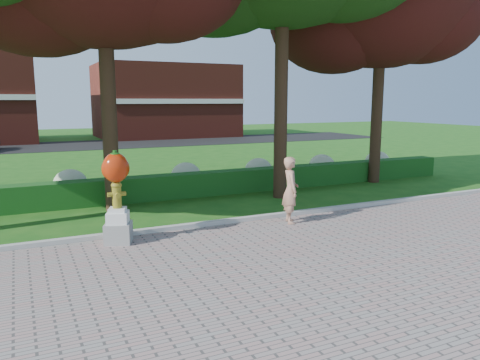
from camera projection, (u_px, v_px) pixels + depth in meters
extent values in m
plane|color=#1A5515|center=(267.00, 261.00, 9.63)|extent=(100.00, 100.00, 0.00)
cube|color=gray|center=(416.00, 354.00, 6.06)|extent=(40.00, 14.00, 0.04)
cube|color=#ADADA5|center=(212.00, 224.00, 12.28)|extent=(40.00, 0.18, 0.15)
cube|color=#164F19|center=(168.00, 187.00, 15.79)|extent=(24.00, 0.70, 0.80)
ellipsoid|color=beige|center=(70.00, 184.00, 15.38)|extent=(1.10, 1.10, 0.99)
ellipsoid|color=beige|center=(186.00, 176.00, 17.08)|extent=(1.10, 1.10, 0.99)
ellipsoid|color=beige|center=(259.00, 171.00, 18.35)|extent=(1.10, 1.10, 0.99)
ellipsoid|color=beige|center=(322.00, 166.00, 19.62)|extent=(1.10, 1.10, 0.99)
ellipsoid|color=beige|center=(377.00, 162.00, 20.89)|extent=(1.10, 1.10, 0.99)
cube|color=black|center=(85.00, 145.00, 34.54)|extent=(50.00, 8.00, 0.02)
cube|color=maroon|center=(165.00, 101.00, 42.73)|extent=(12.00, 8.00, 6.40)
cylinder|color=black|center=(109.00, 107.00, 13.60)|extent=(0.44, 0.44, 6.16)
cylinder|color=black|center=(281.00, 89.00, 15.39)|extent=(0.44, 0.44, 7.28)
cylinder|color=black|center=(377.00, 109.00, 18.52)|extent=(0.44, 0.44, 5.88)
ellipsoid|color=black|center=(335.00, 21.00, 18.04)|extent=(5.04, 5.04, 4.03)
ellipsoid|color=black|center=(423.00, 15.00, 17.98)|extent=(4.62, 4.62, 3.70)
cube|color=gray|center=(118.00, 233.00, 10.73)|extent=(0.75, 0.75, 0.47)
cube|color=silver|center=(118.00, 217.00, 10.67)|extent=(0.60, 0.60, 0.26)
cube|color=silver|center=(117.00, 210.00, 10.64)|extent=(0.48, 0.48, 0.09)
cylinder|color=olive|center=(117.00, 197.00, 10.59)|extent=(0.21, 0.21, 0.52)
ellipsoid|color=olive|center=(116.00, 185.00, 10.55)|extent=(0.24, 0.24, 0.17)
cylinder|color=olive|center=(110.00, 195.00, 10.52)|extent=(0.11, 0.10, 0.10)
cylinder|color=olive|center=(123.00, 194.00, 10.64)|extent=(0.11, 0.10, 0.10)
cylinder|color=olive|center=(118.00, 195.00, 10.46)|extent=(0.11, 0.11, 0.11)
cylinder|color=olive|center=(116.00, 182.00, 10.53)|extent=(0.07, 0.07, 0.05)
ellipsoid|color=#AF2809|center=(116.00, 168.00, 10.48)|extent=(0.58, 0.52, 0.68)
ellipsoid|color=#AF2809|center=(108.00, 169.00, 10.41)|extent=(0.29, 0.29, 0.43)
ellipsoid|color=#AF2809|center=(123.00, 168.00, 10.55)|extent=(0.29, 0.29, 0.43)
cylinder|color=#165112|center=(115.00, 153.00, 10.42)|extent=(0.09, 0.09, 0.11)
ellipsoid|color=#165112|center=(115.00, 154.00, 10.43)|extent=(0.22, 0.22, 0.07)
imported|color=tan|center=(290.00, 190.00, 12.39)|extent=(0.60, 0.75, 1.78)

